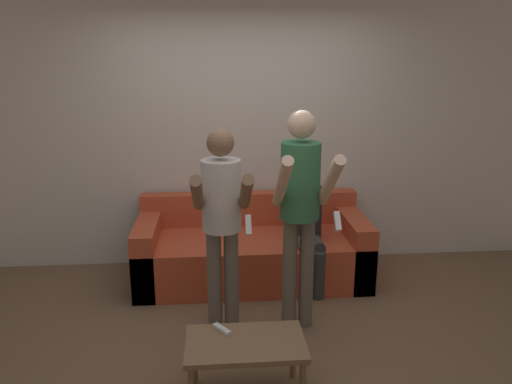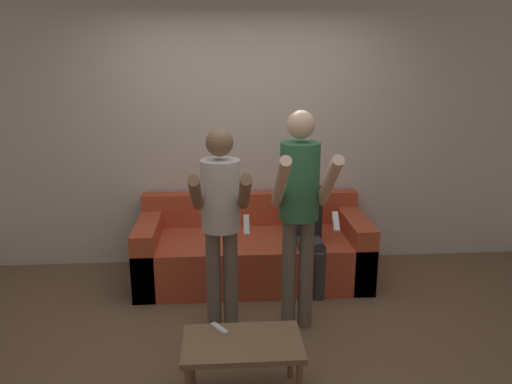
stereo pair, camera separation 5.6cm
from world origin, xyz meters
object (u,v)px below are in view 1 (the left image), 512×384
object	(u,v)px
coffee_table	(245,349)
remote_on_table	(222,329)
person_standing_right	(300,200)
couch	(252,251)
person_seated	(308,222)
person_standing_left	(222,212)

from	to	relation	value
coffee_table	remote_on_table	distance (m)	0.20
person_standing_right	coffee_table	distance (m)	1.17
couch	person_seated	size ratio (longest dim) A/B	1.85
person_standing_left	person_standing_right	bearing A→B (deg)	-0.08
couch	person_seated	distance (m)	0.64
person_seated	person_standing_left	bearing A→B (deg)	-137.77
person_seated	coffee_table	world-z (taller)	person_seated
person_seated	coffee_table	distance (m)	1.68
couch	remote_on_table	distance (m)	1.64
person_seated	coffee_table	bearing A→B (deg)	-113.47
couch	person_standing_right	bearing A→B (deg)	-72.57
couch	coffee_table	bearing A→B (deg)	-95.60
couch	remote_on_table	world-z (taller)	couch
person_standing_right	coffee_table	world-z (taller)	person_standing_right
person_standing_right	person_seated	world-z (taller)	person_standing_right
couch	remote_on_table	size ratio (longest dim) A/B	15.03
person_seated	remote_on_table	bearing A→B (deg)	-119.90
person_standing_right	remote_on_table	xyz separation A→B (m)	(-0.60, -0.68, -0.64)
person_standing_left	person_seated	size ratio (longest dim) A/B	1.37
couch	coffee_table	size ratio (longest dim) A/B	2.92
person_standing_left	person_seated	distance (m)	1.11
person_standing_left	person_seated	bearing A→B (deg)	42.23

